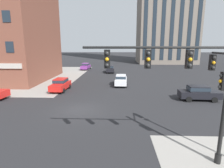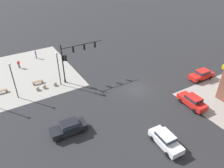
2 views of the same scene
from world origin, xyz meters
name	(u,v)px [view 1 (image 1 of 2)]	position (x,y,z in m)	size (l,w,h in m)	color
ground_plane	(80,110)	(0.00, 0.00, 0.00)	(320.00, 320.00, 0.00)	#262628
sidewalk_far_corner	(5,76)	(-20.00, 20.00, 0.00)	(32.00, 32.00, 0.02)	gray
traffic_signal_main	(193,80)	(7.49, -7.73, 4.48)	(7.20, 2.09, 6.72)	black
car_main_northbound_near	(86,66)	(-4.79, 30.25, 0.92)	(2.09, 4.50, 1.68)	#7A3389
car_main_northbound_far	(61,84)	(-4.25, 7.62, 0.92)	(1.99, 4.45, 1.68)	red
car_main_southbound_near	(110,69)	(1.80, 25.22, 0.92)	(1.98, 4.45, 1.68)	black
car_cross_westbound	(121,80)	(4.17, 11.25, 0.92)	(2.04, 4.47, 1.68)	silver
car_parked_curb	(199,92)	(12.92, 3.65, 0.92)	(4.47, 2.04, 1.68)	black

